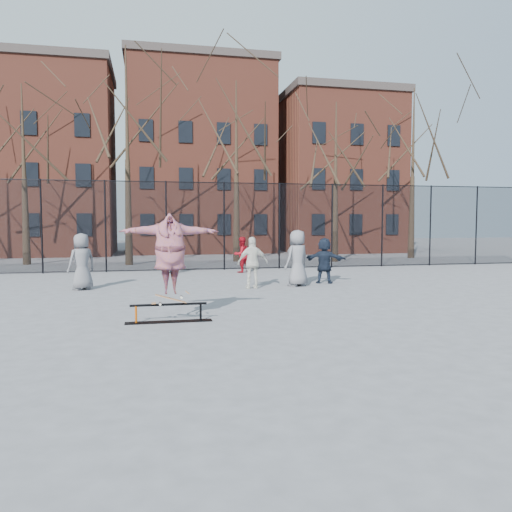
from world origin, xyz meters
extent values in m
plane|color=slate|center=(0.00, 0.00, 0.00)|extent=(100.00, 100.00, 0.00)
cube|color=black|center=(-1.76, 1.48, 0.01)|extent=(1.89, 0.29, 0.01)
cylinder|color=#E35B0D|center=(-2.46, 1.48, 0.19)|extent=(0.05, 0.05, 0.39)
cylinder|color=black|center=(-1.06, 1.48, 0.19)|extent=(0.05, 0.05, 0.39)
cylinder|color=black|center=(-1.76, 1.48, 0.39)|extent=(1.67, 0.05, 0.05)
imported|color=#423C96|center=(-1.71, 1.48, 1.39)|extent=(2.19, 0.65, 1.77)
imported|color=#5F5E63|center=(-4.30, 7.31, 0.92)|extent=(1.07, 0.98, 1.84)
imported|color=black|center=(-1.16, 12.00, 0.80)|extent=(0.68, 0.57, 1.59)
imported|color=maroon|center=(1.74, 11.60, 0.77)|extent=(0.93, 0.85, 1.54)
imported|color=silver|center=(1.16, 6.46, 0.85)|extent=(1.01, 0.43, 1.71)
imported|color=#17202F|center=(3.96, 7.29, 0.82)|extent=(1.58, 1.04, 1.63)
imported|color=slate|center=(2.77, 6.71, 0.96)|extent=(1.11, 0.96, 1.92)
cylinder|color=black|center=(-6.60, 13.00, 2.00)|extent=(0.07, 0.07, 4.00)
cylinder|color=black|center=(-4.00, 13.00, 2.00)|extent=(0.07, 0.07, 4.00)
cylinder|color=black|center=(-1.40, 13.00, 2.00)|extent=(0.07, 0.07, 4.00)
cylinder|color=black|center=(1.20, 13.00, 2.00)|extent=(0.07, 0.07, 4.00)
cylinder|color=black|center=(3.80, 13.00, 2.00)|extent=(0.07, 0.07, 4.00)
cylinder|color=black|center=(6.40, 13.00, 2.00)|extent=(0.07, 0.07, 4.00)
cylinder|color=black|center=(9.00, 13.00, 2.00)|extent=(0.07, 0.07, 4.00)
cylinder|color=black|center=(11.60, 13.00, 2.00)|extent=(0.07, 0.07, 4.00)
cylinder|color=black|center=(14.20, 13.00, 2.00)|extent=(0.07, 0.07, 4.00)
cube|color=black|center=(0.00, 13.00, 2.00)|extent=(34.00, 0.01, 4.00)
cylinder|color=black|center=(0.00, 13.00, 3.96)|extent=(34.00, 0.04, 0.04)
cone|color=black|center=(-8.50, 17.80, 2.31)|extent=(0.40, 0.40, 4.62)
cone|color=black|center=(-3.00, 16.50, 2.31)|extent=(0.40, 0.40, 4.62)
cone|color=black|center=(2.50, 17.80, 2.31)|extent=(0.40, 0.40, 4.62)
cone|color=black|center=(8.00, 16.50, 2.31)|extent=(0.40, 0.40, 4.62)
cone|color=black|center=(13.50, 17.80, 2.31)|extent=(0.40, 0.40, 4.62)
cube|color=brown|center=(-9.00, 26.00, 6.00)|extent=(9.00, 7.00, 12.00)
cube|color=brown|center=(1.50, 26.00, 6.50)|extent=(10.00, 7.00, 13.00)
cube|color=brown|center=(11.50, 26.00, 5.50)|extent=(8.00, 7.00, 11.00)
camera|label=1|loc=(-2.17, -9.54, 2.22)|focal=35.00mm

